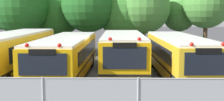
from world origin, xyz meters
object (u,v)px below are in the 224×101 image
at_px(school_bus_2, 123,53).
at_px(tree_2, 58,14).
at_px(tree_0, 5,5).
at_px(school_bus_3, 179,55).
at_px(school_bus_0, 14,52).
at_px(tree_4, 124,13).
at_px(school_bus_1, 67,55).
at_px(tree_6, 178,15).
at_px(tree_3, 89,6).
at_px(tree_5, 143,7).
at_px(tree_1, 21,8).
at_px(tree_7, 206,5).

height_order(school_bus_2, tree_2, tree_2).
xyz_separation_m(school_bus_2, tree_0, (-10.94, 10.32, 3.20)).
bearing_deg(school_bus_3, tree_0, -37.92).
distance_m(school_bus_0, tree_4, 13.03).
relative_size(school_bus_2, school_bus_3, 0.86).
height_order(school_bus_1, tree_6, tree_6).
relative_size(school_bus_0, tree_3, 1.67).
bearing_deg(tree_0, school_bus_3, -36.63).
height_order(school_bus_0, tree_2, tree_2).
bearing_deg(school_bus_3, tree_5, -83.73).
xyz_separation_m(tree_5, tree_6, (3.67, 2.10, -0.64)).
bearing_deg(school_bus_2, school_bus_3, 174.72).
bearing_deg(school_bus_2, tree_0, -43.69).
xyz_separation_m(school_bus_1, tree_0, (-7.60, 10.66, 3.29)).
bearing_deg(tree_2, school_bus_0, -92.14).
bearing_deg(tree_5, tree_2, 169.61).
bearing_deg(school_bus_2, tree_4, -91.75).
height_order(school_bus_3, tree_4, tree_4).
bearing_deg(tree_6, tree_1, -169.25).
bearing_deg(school_bus_3, tree_4, -75.79).
height_order(school_bus_0, tree_1, tree_1).
relative_size(school_bus_0, tree_1, 1.70).
distance_m(school_bus_1, tree_3, 10.42).
bearing_deg(tree_7, school_bus_3, -113.77).
bearing_deg(school_bus_0, tree_2, -92.15).
height_order(tree_1, tree_7, tree_1).
xyz_separation_m(tree_2, tree_3, (3.19, -1.80, 0.75)).
distance_m(tree_0, tree_7, 18.67).
height_order(tree_2, tree_7, tree_7).
relative_size(tree_4, tree_7, 0.97).
xyz_separation_m(school_bus_2, tree_6, (5.65, 11.96, 2.34)).
bearing_deg(tree_4, school_bus_1, -107.97).
xyz_separation_m(tree_2, tree_4, (6.43, -0.59, 0.08)).
height_order(school_bus_0, tree_7, tree_7).
bearing_deg(school_bus_0, school_bus_3, 178.59).
bearing_deg(tree_4, tree_7, -8.33).
height_order(tree_1, tree_5, tree_1).
bearing_deg(tree_6, tree_5, -150.25).
relative_size(school_bus_2, tree_2, 1.56).
bearing_deg(tree_6, tree_4, -167.54).
bearing_deg(tree_4, school_bus_2, -91.38).
relative_size(tree_2, tree_5, 0.91).
relative_size(school_bus_3, tree_5, 1.66).
bearing_deg(tree_3, school_bus_2, -72.69).
height_order(tree_5, tree_7, tree_5).
height_order(school_bus_3, tree_7, tree_7).
xyz_separation_m(tree_3, tree_5, (4.96, 0.30, -0.15)).
relative_size(school_bus_3, tree_4, 1.71).
bearing_deg(school_bus_3, school_bus_1, -0.83).
bearing_deg(school_bus_1, tree_4, -107.44).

